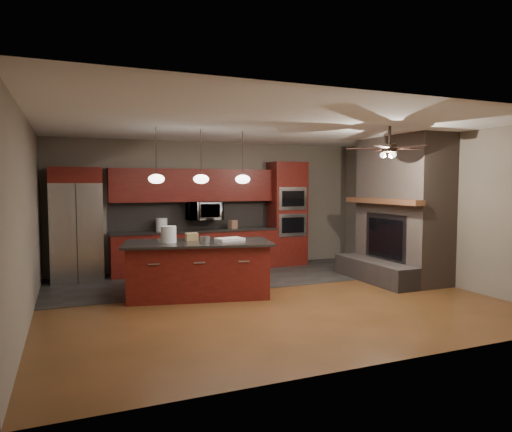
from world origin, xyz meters
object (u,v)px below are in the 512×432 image
oven_tower (287,214)px  paint_tray (230,239)px  refrigerator (76,225)px  paint_can (205,240)px  counter_bucket (162,225)px  kitchen_island (198,269)px  cardboard_box (192,237)px  white_bucket (169,234)px  microwave (204,211)px  counter_box (233,224)px

oven_tower → paint_tray: 3.10m
refrigerator → paint_can: bearing=-49.9°
oven_tower → counter_bucket: oven_tower is taller
counter_bucket → refrigerator: bearing=-177.2°
oven_tower → kitchen_island: 3.54m
cardboard_box → counter_bucket: 1.96m
white_bucket → paint_can: size_ratio=1.70×
microwave → counter_box: bearing=-9.0°
kitchen_island → oven_tower: bearing=51.0°
oven_tower → paint_can: oven_tower is taller
paint_can → cardboard_box: size_ratio=0.79×
cardboard_box → counter_box: counter_box is taller
microwave → white_bucket: 2.46m
paint_can → counter_box: 2.65m
white_bucket → cardboard_box: (0.42, 0.13, -0.07)m
white_bucket → counter_bucket: (0.28, 2.09, -0.02)m
white_bucket → paint_can: bearing=-26.9°
white_bucket → refrigerator: bearing=124.5°
microwave → white_bucket: microwave is taller
paint_tray → counter_box: (0.82, 2.16, 0.05)m
white_bucket → counter_bucket: bearing=82.4°
paint_tray → cardboard_box: bearing=147.3°
cardboard_box → counter_bucket: counter_bucket is taller
paint_tray → counter_bucket: (-0.74, 2.21, 0.09)m
cardboard_box → counter_bucket: bearing=93.6°
oven_tower → kitchen_island: (-2.71, -2.16, -0.73)m
paint_tray → white_bucket: bearing=163.1°
microwave → cardboard_box: microwave is taller
paint_tray → kitchen_island: bearing=165.9°
white_bucket → paint_tray: white_bucket is taller
white_bucket → cardboard_box: bearing=16.8°
kitchen_island → cardboard_box: cardboard_box is taller
paint_can → cardboard_box: (-0.12, 0.40, 0.01)m
oven_tower → counter_box: bearing=-178.2°
refrigerator → paint_can: size_ratio=13.84×
paint_can → oven_tower: bearing=41.7°
kitchen_island → paint_can: 0.55m
refrigerator → paint_can: refrigerator is taller
refrigerator → paint_can: (1.92, -2.28, -0.12)m
cardboard_box → white_bucket: bearing=-163.6°
paint_can → cardboard_box: bearing=106.9°
counter_bucket → counter_box: 1.56m
white_bucket → paint_can: 0.61m
white_bucket → counter_box: (1.84, 2.04, -0.06)m
kitchen_island → paint_can: paint_can is taller
paint_tray → cardboard_box: cardboard_box is taller
oven_tower → cardboard_box: 3.39m
white_bucket → counter_bucket: size_ratio=1.01×
paint_can → paint_tray: paint_can is taller
paint_can → counter_bucket: counter_bucket is taller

